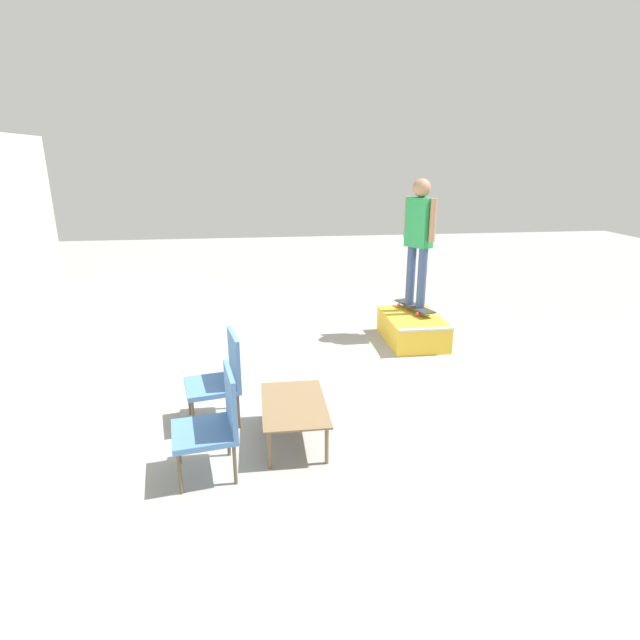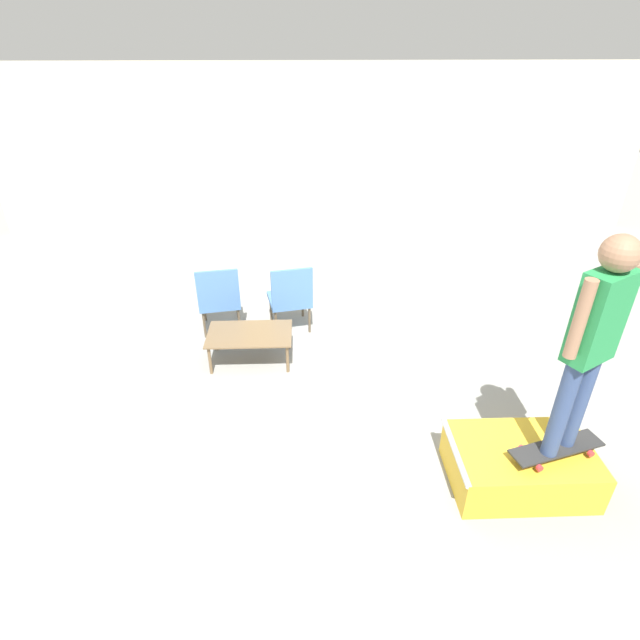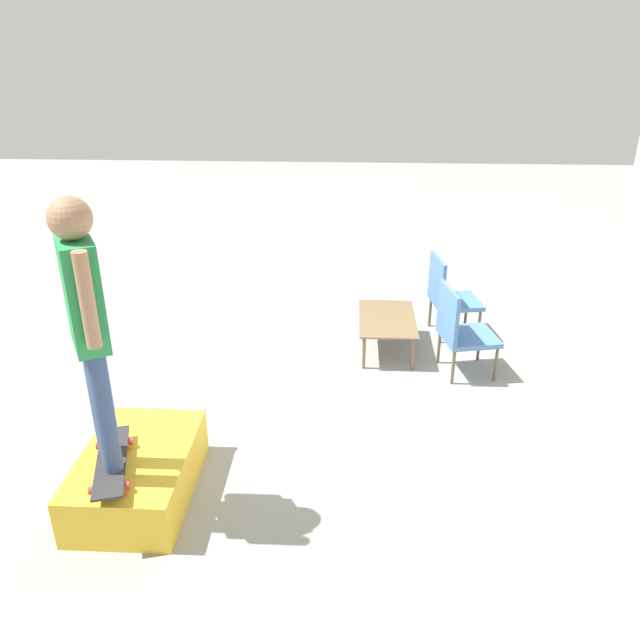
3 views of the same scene
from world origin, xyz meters
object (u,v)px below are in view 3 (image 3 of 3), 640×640
at_px(coffee_table, 387,321).
at_px(patio_chair_left, 448,294).
at_px(skate_ramp_box, 139,473).
at_px(person_skater, 86,315).
at_px(skateboard_on_ramp, 112,461).
at_px(patio_chair_right, 460,328).

distance_m(coffee_table, patio_chair_left, 0.84).
relative_size(skate_ramp_box, patio_chair_left, 1.29).
bearing_deg(skate_ramp_box, coffee_table, 141.84).
xyz_separation_m(skate_ramp_box, person_skater, (0.22, -0.09, 1.39)).
distance_m(skateboard_on_ramp, coffee_table, 3.39).
distance_m(skate_ramp_box, patio_chair_left, 3.95).
bearing_deg(skate_ramp_box, patio_chair_right, 127.20).
bearing_deg(patio_chair_left, patio_chair_right, 170.56).
relative_size(patio_chair_left, patio_chair_right, 1.00).
bearing_deg(coffee_table, skate_ramp_box, -38.16).
bearing_deg(coffee_table, patio_chair_right, 55.90).
bearing_deg(patio_chair_right, skate_ramp_box, 115.78).
height_order(patio_chair_left, patio_chair_right, same).
height_order(coffee_table, patio_chair_right, patio_chair_right).
bearing_deg(patio_chair_right, person_skater, 117.83).
bearing_deg(person_skater, skate_ramp_box, 129.72).
distance_m(person_skater, coffee_table, 3.60).
distance_m(coffee_table, patio_chair_right, 0.86).
relative_size(skateboard_on_ramp, patio_chair_left, 0.90).
bearing_deg(patio_chair_left, skateboard_on_ramp, 129.51).
height_order(person_skater, coffee_table, person_skater).
bearing_deg(patio_chair_right, coffee_table, 44.47).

